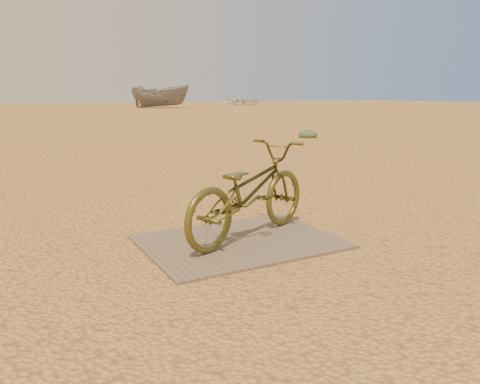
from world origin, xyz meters
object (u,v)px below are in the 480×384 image
plywood_board (240,242)px  boat_mid_right (160,96)px  bicycle (249,191)px  boat_far_right (244,100)px

plywood_board → boat_mid_right: size_ratio=0.32×
bicycle → boat_far_right: bearing=-51.4°
boat_mid_right → plywood_board: bearing=-166.3°
boat_mid_right → bicycle: bearing=-166.2°
bicycle → boat_far_right: size_ratio=0.34×
plywood_board → boat_far_right: size_ratio=0.35×
bicycle → boat_far_right: (23.13, 41.90, 0.04)m
plywood_board → bicycle: size_ratio=1.04×
bicycle → boat_mid_right: bearing=-40.3°
plywood_board → bicycle: (0.12, 0.05, 0.43)m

